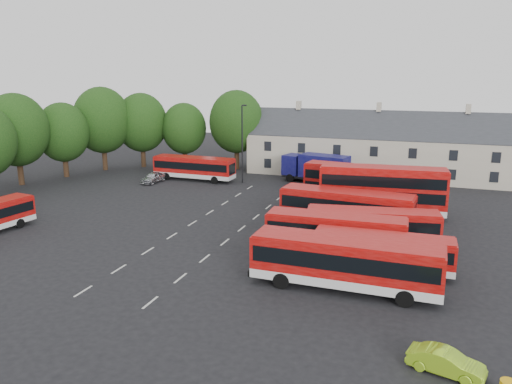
% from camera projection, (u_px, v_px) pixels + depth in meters
% --- Properties ---
extents(ground, '(140.00, 140.00, 0.00)m').
position_uv_depth(ground, '(183.00, 229.00, 45.39)').
color(ground, black).
rests_on(ground, ground).
extents(lane_markings, '(5.15, 33.80, 0.01)m').
position_uv_depth(lane_markings, '(217.00, 226.00, 46.42)').
color(lane_markings, beige).
rests_on(lane_markings, ground).
extents(treeline, '(29.92, 32.59, 12.01)m').
position_uv_depth(treeline, '(111.00, 127.00, 68.24)').
color(treeline, black).
rests_on(treeline, ground).
extents(terrace_houses, '(35.70, 7.13, 10.06)m').
position_uv_depth(terrace_houses, '(377.00, 149.00, 67.57)').
color(terrace_houses, beige).
rests_on(terrace_houses, ground).
extents(bus_row_a, '(12.26, 3.00, 3.45)m').
position_uv_depth(bus_row_a, '(345.00, 260.00, 32.30)').
color(bus_row_a, silver).
rests_on(bus_row_a, ground).
extents(bus_row_b, '(9.81, 2.48, 2.76)m').
position_uv_depth(bus_row_b, '(383.00, 249.00, 35.47)').
color(bus_row_b, silver).
rests_on(bus_row_b, ground).
extents(bus_row_c, '(10.96, 2.88, 3.08)m').
position_uv_depth(bus_row_c, '(335.00, 230.00, 39.17)').
color(bus_row_c, silver).
rests_on(bus_row_c, ground).
extents(bus_row_d, '(10.91, 4.11, 3.01)m').
position_uv_depth(bus_row_d, '(372.00, 224.00, 40.86)').
color(bus_row_d, silver).
rests_on(bus_row_d, ground).
extents(bus_row_e, '(12.30, 3.90, 3.42)m').
position_uv_depth(bus_row_e, '(346.00, 206.00, 45.60)').
color(bus_row_e, silver).
rests_on(bus_row_e, ground).
extents(bus_dd_south, '(12.29, 3.78, 4.96)m').
position_uv_depth(bus_dd_south, '(382.00, 188.00, 49.07)').
color(bus_dd_south, silver).
rests_on(bus_dd_south, ground).
extents(bus_dd_north, '(11.06, 4.03, 4.43)m').
position_uv_depth(bus_dd_north, '(355.00, 183.00, 52.71)').
color(bus_dd_north, silver).
rests_on(bus_dd_north, ground).
extents(bus_north, '(11.01, 2.80, 3.10)m').
position_uv_depth(bus_north, '(194.00, 166.00, 65.75)').
color(bus_north, silver).
rests_on(bus_north, ground).
extents(box_truck, '(8.96, 4.60, 3.75)m').
position_uv_depth(box_truck, '(316.00, 167.00, 63.91)').
color(box_truck, black).
rests_on(box_truck, ground).
extents(silver_car, '(1.97, 4.17, 1.38)m').
position_uv_depth(silver_car, '(153.00, 177.00, 64.50)').
color(silver_car, '#AFB1B7').
rests_on(silver_car, ground).
extents(lime_car, '(3.74, 2.07, 1.17)m').
position_uv_depth(lime_car, '(446.00, 362.00, 23.53)').
color(lime_car, '#99D020').
rests_on(lime_car, ground).
extents(lamppost, '(0.69, 0.31, 10.01)m').
position_uv_depth(lamppost, '(242.00, 142.00, 63.36)').
color(lamppost, black).
rests_on(lamppost, ground).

